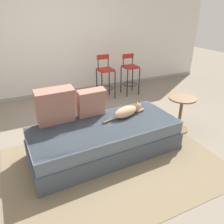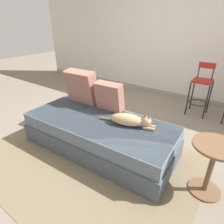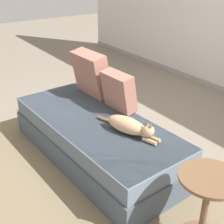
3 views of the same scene
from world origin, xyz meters
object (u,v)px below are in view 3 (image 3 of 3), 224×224
throw_pillow_middle (119,91)px  side_table (206,200)px  throw_pillow_corner (91,74)px  cat (129,126)px  couch (96,138)px

throw_pillow_middle → side_table: 1.49m
throw_pillow_corner → cat: throw_pillow_corner is taller
side_table → cat: bearing=176.6°
couch → throw_pillow_corner: bearing=151.5°
couch → cat: (0.40, 0.12, 0.29)m
throw_pillow_corner → side_table: bearing=-7.4°
couch → throw_pillow_corner: 0.82m
throw_pillow_middle → cat: (0.47, -0.22, -0.14)m
throw_pillow_corner → couch: bearing=-28.5°
couch → side_table: (1.38, 0.06, 0.16)m
side_table → throw_pillow_corner: bearing=172.6°
throw_pillow_middle → side_table: size_ratio=0.71×
throw_pillow_middle → side_table: throw_pillow_middle is taller
cat → side_table: size_ratio=1.25×
throw_pillow_corner → cat: 1.02m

